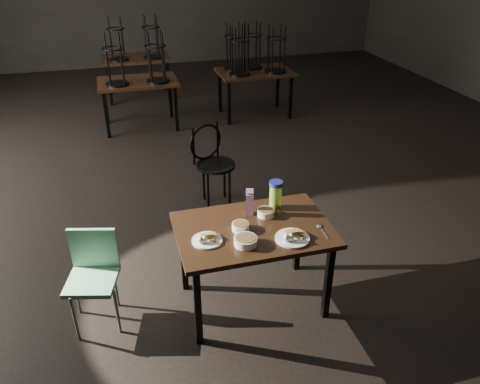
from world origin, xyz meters
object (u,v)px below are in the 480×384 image
object	(u,v)px
main_table	(254,236)
bentwood_chair	(212,158)
water_bottle	(276,195)
school_chair	(93,270)
juice_carton	(250,202)

from	to	relation	value
main_table	bentwood_chair	world-z (taller)	bentwood_chair
water_bottle	bentwood_chair	bearing A→B (deg)	98.01
main_table	school_chair	xyz separation A→B (m)	(-1.24, 0.15, -0.20)
main_table	bentwood_chair	size ratio (longest dim) A/B	1.32
water_bottle	juice_carton	bearing A→B (deg)	-171.24
water_bottle	school_chair	bearing A→B (deg)	-176.82
bentwood_chair	main_table	bearing A→B (deg)	-115.10
bentwood_chair	water_bottle	bearing A→B (deg)	-105.60
school_chair	juice_carton	bearing A→B (deg)	16.75
juice_carton	bentwood_chair	world-z (taller)	juice_carton
main_table	bentwood_chair	xyz separation A→B (m)	(0.05, 1.74, -0.13)
juice_carton	water_bottle	xyz separation A→B (m)	(0.23, 0.04, 0.02)
juice_carton	school_chair	size ratio (longest dim) A/B	0.30
bentwood_chair	school_chair	distance (m)	2.05
juice_carton	bentwood_chair	size ratio (longest dim) A/B	0.26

